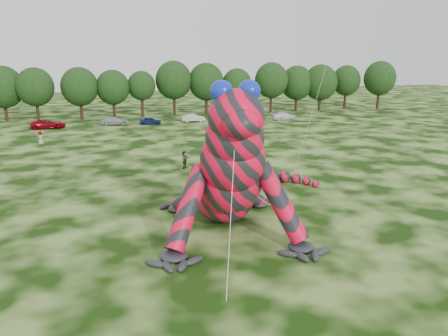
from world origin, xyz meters
TOP-DOWN VIEW (x-y plane):
  - ground at (0.00, 0.00)m, footprint 240.00×240.00m
  - inflatable_gecko at (2.30, 2.10)m, footprint 19.36×22.29m
  - tree_5 at (-23.12, 58.44)m, footprint 7.16×6.44m
  - tree_6 at (-17.56, 56.68)m, footprint 6.52×5.86m
  - tree_7 at (-10.08, 56.80)m, footprint 6.68×6.01m
  - tree_8 at (-4.22, 56.99)m, footprint 6.14×5.53m
  - tree_9 at (1.06, 57.35)m, footprint 5.27×4.74m
  - tree_10 at (7.40, 58.58)m, footprint 7.09×6.38m
  - tree_11 at (13.79, 58.20)m, footprint 7.01×6.31m
  - tree_12 at (20.01, 57.74)m, footprint 5.99×5.39m
  - tree_13 at (27.13, 57.13)m, footprint 6.83×6.15m
  - tree_14 at (33.46, 58.72)m, footprint 6.82×6.14m
  - tree_15 at (38.47, 57.77)m, footprint 7.17×6.45m
  - tree_16 at (45.45, 59.37)m, footprint 6.26×5.63m
  - tree_17 at (51.95, 56.66)m, footprint 6.98×6.28m
  - car_2 at (-14.86, 47.53)m, footprint 5.54×2.84m
  - car_3 at (-4.43, 48.78)m, footprint 4.79×2.03m
  - car_4 at (1.53, 47.60)m, footprint 3.81×1.94m
  - car_5 at (9.33, 48.83)m, footprint 4.19×1.73m
  - car_6 at (16.63, 48.47)m, footprint 4.94×2.63m
  - car_7 at (25.80, 46.63)m, footprint 4.89×2.08m
  - spectator_4 at (-14.28, 33.85)m, footprint 1.07×0.89m
  - spectator_2 at (12.23, 29.54)m, footprint 1.15×1.06m
  - spectator_3 at (14.01, 33.29)m, footprint 0.49×1.03m
  - spectator_5 at (2.10, 16.85)m, footprint 1.42×1.72m

SIDE VIEW (x-z plane):
  - ground at x=0.00m, z-range 0.00..0.00m
  - car_4 at x=1.53m, z-range 0.00..1.24m
  - car_6 at x=16.63m, z-range 0.00..1.32m
  - car_5 at x=9.33m, z-range 0.00..1.35m
  - car_3 at x=-4.43m, z-range 0.00..1.38m
  - car_7 at x=25.80m, z-range 0.00..1.41m
  - car_2 at x=-14.86m, z-range 0.00..1.50m
  - spectator_2 at x=12.23m, z-range 0.00..1.56m
  - spectator_3 at x=14.01m, z-range 0.00..1.71m
  - spectator_5 at x=2.10m, z-range 0.00..1.85m
  - spectator_4 at x=-14.28m, z-range 0.00..1.86m
  - tree_9 at x=1.06m, z-range 0.00..8.68m
  - tree_8 at x=-4.22m, z-range 0.00..8.94m
  - tree_12 at x=20.01m, z-range 0.00..8.97m
  - tree_16 at x=45.45m, z-range 0.00..9.37m
  - tree_14 at x=33.46m, z-range 0.00..9.40m
  - tree_7 at x=-10.08m, z-range 0.00..9.48m
  - tree_6 at x=-17.56m, z-range 0.00..9.49m
  - tree_15 at x=38.47m, z-range 0.00..9.63m
  - tree_5 at x=-23.12m, z-range 0.00..9.80m
  - tree_11 at x=13.79m, z-range 0.00..10.07m
  - tree_13 at x=27.13m, z-range 0.00..10.13m
  - tree_17 at x=51.95m, z-range 0.00..10.30m
  - inflatable_gecko at x=2.30m, z-range 0.00..10.35m
  - tree_10 at x=7.40m, z-range 0.00..10.50m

